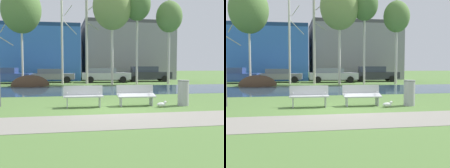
{
  "view_description": "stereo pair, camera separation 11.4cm",
  "coord_description": "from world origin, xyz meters",
  "views": [
    {
      "loc": [
        -1.91,
        -10.25,
        1.7
      ],
      "look_at": [
        0.22,
        1.45,
        0.88
      ],
      "focal_mm": 43.21,
      "sensor_mm": 36.0,
      "label": 1
    },
    {
      "loc": [
        -1.8,
        -10.27,
        1.7
      ],
      "look_at": [
        0.22,
        1.45,
        0.88
      ],
      "focal_mm": 43.21,
      "sensor_mm": 36.0,
      "label": 2
    }
  ],
  "objects": [
    {
      "name": "ground_plane",
      "position": [
        0.0,
        10.0,
        0.0
      ],
      "size": [
        120.0,
        120.0,
        0.0
      ],
      "primitive_type": "plane",
      "color": "#517538"
    },
    {
      "name": "bench_left",
      "position": [
        -1.1,
        0.69,
        0.47
      ],
      "size": [
        1.62,
        0.62,
        0.87
      ],
      "color": "#B2B5B7",
      "rests_on": "ground"
    },
    {
      "name": "parked_sedan_second_grey",
      "position": [
        -2.88,
        17.27,
        0.73
      ],
      "size": [
        4.25,
        2.28,
        1.36
      ],
      "color": "slate",
      "rests_on": "ground"
    },
    {
      "name": "birch_far_right",
      "position": [
        7.65,
        13.23,
        6.07
      ],
      "size": [
        2.37,
        2.37,
        7.85
      ],
      "color": "#BCB7A8",
      "rests_on": "ground"
    },
    {
      "name": "birch_center_left",
      "position": [
        -1.93,
        14.48,
        4.57
      ],
      "size": [
        1.42,
        2.23,
        9.04
      ],
      "color": "beige",
      "rests_on": "ground"
    },
    {
      "name": "birch_left",
      "position": [
        -5.23,
        13.24,
        6.27
      ],
      "size": [
        3.25,
        3.25,
        8.23
      ],
      "color": "beige",
      "rests_on": "ground"
    },
    {
      "name": "parked_van_nearest_blue",
      "position": [
        -7.21,
        16.53,
        0.79
      ],
      "size": [
        4.54,
        2.26,
        1.49
      ],
      "color": "#2D4793",
      "rests_on": "ground"
    },
    {
      "name": "bench_right",
      "position": [
        1.11,
        0.69,
        0.47
      ],
      "size": [
        1.62,
        0.62,
        0.87
      ],
      "color": "#B2B5B7",
      "rests_on": "ground"
    },
    {
      "name": "paved_path_strip",
      "position": [
        0.0,
        -2.27,
        0.01
      ],
      "size": [
        60.0,
        2.29,
        0.01
      ],
      "primitive_type": "cube",
      "color": "gray",
      "rests_on": "ground"
    },
    {
      "name": "river_band",
      "position": [
        0.0,
        8.4,
        0.0
      ],
      "size": [
        80.0,
        7.23,
        0.01
      ],
      "primitive_type": "cube",
      "color": "#284256",
      "rests_on": "ground"
    },
    {
      "name": "seagull",
      "position": [
        2.03,
        0.06,
        0.13
      ],
      "size": [
        0.45,
        0.17,
        0.26
      ],
      "color": "white",
      "rests_on": "ground"
    },
    {
      "name": "soil_mound",
      "position": [
        -4.62,
        13.19,
        0.0
      ],
      "size": [
        3.14,
        3.23,
        1.78
      ],
      "primitive_type": "ellipsoid",
      "color": "#423021",
      "rests_on": "ground"
    },
    {
      "name": "parked_hatch_third_silver",
      "position": [
        2.26,
        16.43,
        0.77
      ],
      "size": [
        4.93,
        2.27,
        1.43
      ],
      "color": "#B2B5BC",
      "rests_on": "ground"
    },
    {
      "name": "building_grey_warehouse",
      "position": [
        6.08,
        24.09,
        3.53
      ],
      "size": [
        10.92,
        7.81,
        7.06
      ],
      "color": "gray",
      "rests_on": "ground"
    },
    {
      "name": "parked_wagon_fourth_dark",
      "position": [
        6.85,
        17.21,
        0.83
      ],
      "size": [
        4.92,
        2.39,
        1.6
      ],
      "color": "#282B30",
      "rests_on": "ground"
    },
    {
      "name": "birch_center_right",
      "position": [
        2.41,
        13.35,
        6.86
      ],
      "size": [
        3.43,
        3.43,
        8.94
      ],
      "color": "beige",
      "rests_on": "ground"
    },
    {
      "name": "building_blue_store",
      "position": [
        -6.45,
        24.01,
        3.16
      ],
      "size": [
        12.97,
        9.22,
        6.31
      ],
      "color": "#3870C6",
      "rests_on": "ground"
    },
    {
      "name": "birch_center",
      "position": [
        0.29,
        14.61,
        4.73
      ],
      "size": [
        1.35,
        2.36,
        9.33
      ],
      "color": "#BCB7A8",
      "rests_on": "ground"
    },
    {
      "name": "birch_right",
      "position": [
        4.65,
        13.24,
        7.06
      ],
      "size": [
        2.39,
        2.39,
        9.11
      ],
      "color": "beige",
      "rests_on": "ground"
    },
    {
      "name": "trash_bin",
      "position": [
        3.11,
        0.39,
        0.56
      ],
      "size": [
        0.49,
        0.49,
        1.08
      ],
      "color": "#999B9E",
      "rests_on": "ground"
    }
  ]
}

